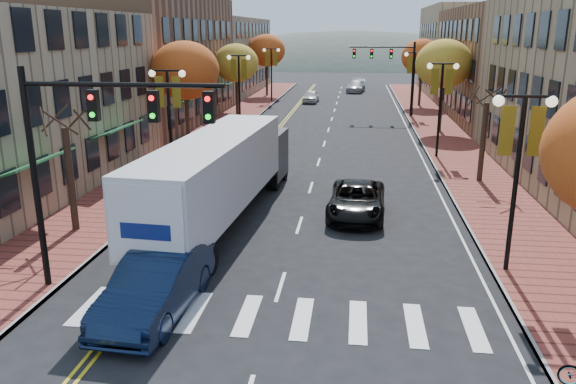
% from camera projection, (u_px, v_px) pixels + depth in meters
% --- Properties ---
extents(ground, '(200.00, 200.00, 0.00)m').
position_uv_depth(ground, '(260.00, 355.00, 14.35)').
color(ground, black).
rests_on(ground, ground).
extents(sidewalk_left, '(4.00, 85.00, 0.15)m').
position_uv_depth(sidewalk_left, '(219.00, 130.00, 46.37)').
color(sidewalk_left, brown).
rests_on(sidewalk_left, ground).
extents(sidewalk_right, '(4.00, 85.00, 0.15)m').
position_uv_depth(sidewalk_right, '(441.00, 134.00, 44.28)').
color(sidewalk_right, brown).
rests_on(sidewalk_right, ground).
extents(building_left_mid, '(12.00, 24.00, 11.00)m').
position_uv_depth(building_left_mid, '(137.00, 60.00, 49.13)').
color(building_left_mid, brown).
rests_on(building_left_mid, ground).
extents(building_left_far, '(12.00, 26.00, 9.50)m').
position_uv_depth(building_left_far, '(210.00, 56.00, 73.19)').
color(building_left_far, '#9E8966').
rests_on(building_left_far, ground).
extents(building_right_mid, '(15.00, 24.00, 10.00)m').
position_uv_depth(building_right_mid, '(538.00, 65.00, 50.87)').
color(building_right_mid, brown).
rests_on(building_right_mid, ground).
extents(building_right_far, '(15.00, 20.00, 11.00)m').
position_uv_depth(building_right_far, '(486.00, 51.00, 71.72)').
color(building_right_far, '#9E8966').
rests_on(building_right_far, ground).
extents(tree_left_a, '(0.28, 0.28, 4.20)m').
position_uv_depth(tree_left_a, '(71.00, 180.00, 22.40)').
color(tree_left_a, '#382619').
rests_on(tree_left_a, sidewalk_left).
extents(tree_left_b, '(4.48, 4.48, 7.21)m').
position_uv_depth(tree_left_b, '(185.00, 71.00, 36.78)').
color(tree_left_b, '#382619').
rests_on(tree_left_b, sidewalk_left).
extents(tree_left_c, '(4.16, 4.16, 6.69)m').
position_uv_depth(tree_left_c, '(236.00, 63.00, 52.14)').
color(tree_left_c, '#382619').
rests_on(tree_left_c, sidewalk_left).
extents(tree_left_d, '(4.61, 4.61, 7.42)m').
position_uv_depth(tree_left_d, '(267.00, 50.00, 69.16)').
color(tree_left_d, '#382619').
rests_on(tree_left_d, sidewalk_left).
extents(tree_right_b, '(0.28, 0.28, 4.20)m').
position_uv_depth(tree_right_b, '(483.00, 142.00, 29.85)').
color(tree_right_b, '#382619').
rests_on(tree_right_b, sidewalk_right).
extents(tree_right_c, '(4.48, 4.48, 7.21)m').
position_uv_depth(tree_right_c, '(444.00, 64.00, 44.22)').
color(tree_right_c, '#382619').
rests_on(tree_right_c, sidewalk_right).
extents(tree_right_d, '(4.35, 4.35, 7.00)m').
position_uv_depth(tree_right_d, '(422.00, 57.00, 59.53)').
color(tree_right_d, '#382619').
rests_on(tree_right_d, sidewalk_right).
extents(lamp_left_b, '(1.96, 0.36, 6.05)m').
position_uv_depth(lamp_left_b, '(169.00, 104.00, 29.29)').
color(lamp_left_b, black).
rests_on(lamp_left_b, ground).
extents(lamp_left_c, '(1.96, 0.36, 6.05)m').
position_uv_depth(lamp_left_c, '(239.00, 77.00, 46.46)').
color(lamp_left_c, black).
rests_on(lamp_left_c, ground).
extents(lamp_left_d, '(1.96, 0.36, 6.05)m').
position_uv_depth(lamp_left_d, '(271.00, 64.00, 63.63)').
color(lamp_left_d, black).
rests_on(lamp_left_d, ground).
extents(lamp_right_a, '(1.96, 0.36, 6.05)m').
position_uv_depth(lamp_right_a, '(519.00, 150.00, 18.01)').
color(lamp_right_a, black).
rests_on(lamp_right_a, ground).
extents(lamp_right_b, '(1.96, 0.36, 6.05)m').
position_uv_depth(lamp_right_b, '(441.00, 92.00, 35.18)').
color(lamp_right_b, black).
rests_on(lamp_right_b, ground).
extents(lamp_right_c, '(1.96, 0.36, 6.05)m').
position_uv_depth(lamp_right_c, '(414.00, 71.00, 52.35)').
color(lamp_right_c, black).
rests_on(lamp_right_c, ground).
extents(traffic_mast_near, '(6.10, 0.35, 7.00)m').
position_uv_depth(traffic_mast_near, '(91.00, 139.00, 16.48)').
color(traffic_mast_near, black).
rests_on(traffic_mast_near, ground).
extents(traffic_mast_far, '(6.10, 0.34, 7.00)m').
position_uv_depth(traffic_mast_far, '(393.00, 64.00, 52.40)').
color(traffic_mast_far, black).
rests_on(traffic_mast_far, ground).
extents(semi_truck, '(3.58, 15.80, 3.92)m').
position_uv_depth(semi_truck, '(224.00, 171.00, 23.59)').
color(semi_truck, black).
rests_on(semi_truck, ground).
extents(navy_sedan, '(2.20, 5.47, 1.77)m').
position_uv_depth(navy_sedan, '(156.00, 285.00, 16.26)').
color(navy_sedan, black).
rests_on(navy_sedan, ground).
extents(black_suv, '(2.66, 5.37, 1.46)m').
position_uv_depth(black_suv, '(357.00, 200.00, 24.93)').
color(black_suv, black).
rests_on(black_suv, ground).
extents(car_far_white, '(1.78, 4.15, 1.40)m').
position_uv_depth(car_far_white, '(311.00, 96.00, 64.31)').
color(car_far_white, silver).
rests_on(car_far_white, ground).
extents(car_far_silver, '(2.77, 5.41, 1.50)m').
position_uv_depth(car_far_silver, '(356.00, 87.00, 74.97)').
color(car_far_silver, '#9A9AA1').
rests_on(car_far_silver, ground).
extents(car_far_oncoming, '(1.74, 4.67, 1.52)m').
position_uv_depth(car_far_oncoming, '(358.00, 83.00, 79.56)').
color(car_far_oncoming, '#B0B2B9').
rests_on(car_far_oncoming, ground).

